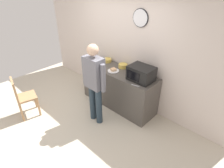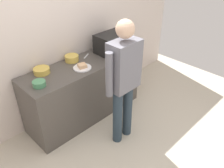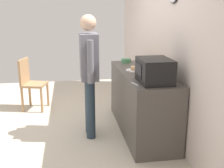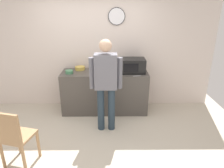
{
  "view_description": "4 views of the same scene",
  "coord_description": "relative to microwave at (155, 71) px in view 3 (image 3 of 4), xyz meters",
  "views": [
    {
      "loc": [
        2.69,
        -1.62,
        2.78
      ],
      "look_at": [
        0.3,
        0.91,
        0.73
      ],
      "focal_mm": 29.69,
      "sensor_mm": 36.0,
      "label": 1
    },
    {
      "loc": [
        -1.59,
        -1.22,
        2.49
      ],
      "look_at": [
        0.36,
        0.73,
        0.74
      ],
      "focal_mm": 37.37,
      "sensor_mm": 36.0,
      "label": 2
    },
    {
      "loc": [
        4.08,
        0.16,
        1.81
      ],
      "look_at": [
        0.37,
        0.75,
        0.79
      ],
      "focal_mm": 44.81,
      "sensor_mm": 36.0,
      "label": 3
    },
    {
      "loc": [
        0.35,
        -2.96,
        2.23
      ],
      "look_at": [
        0.39,
        0.92,
        0.75
      ],
      "focal_mm": 32.46,
      "sensor_mm": 36.0,
      "label": 4
    }
  ],
  "objects": [
    {
      "name": "spoon_utensil",
      "position": [
        -0.4,
        0.18,
        -0.15
      ],
      "size": [
        0.16,
        0.1,
        0.01
      ],
      "primitive_type": "cube",
      "rotation": [
        0.0,
        0.0,
        0.51
      ],
      "color": "silver",
      "rests_on": "kitchen_counter"
    },
    {
      "name": "kitchen_counter",
      "position": [
        -0.61,
        0.01,
        -0.61
      ],
      "size": [
        1.86,
        0.62,
        0.92
      ],
      "primitive_type": "cube",
      "color": "#4C4742",
      "rests_on": "ground_plane"
    },
    {
      "name": "sandwich_plate",
      "position": [
        -0.69,
        -0.09,
        -0.13
      ],
      "size": [
        0.26,
        0.26,
        0.07
      ],
      "color": "white",
      "rests_on": "kitchen_counter"
    },
    {
      "name": "ground_plane",
      "position": [
        -0.84,
        -1.21,
        -1.07
      ],
      "size": [
        6.0,
        6.0,
        0.0
      ],
      "primitive_type": "plane",
      "color": "beige"
    },
    {
      "name": "wooden_chair",
      "position": [
        -1.85,
        -1.75,
        -0.54
      ],
      "size": [
        0.49,
        0.49,
        0.94
      ],
      "color": "#A87F56",
      "rests_on": "ground_plane"
    },
    {
      "name": "microwave",
      "position": [
        0.0,
        0.0,
        0.0
      ],
      "size": [
        0.5,
        0.39,
        0.3
      ],
      "color": "black",
      "rests_on": "kitchen_counter"
    },
    {
      "name": "salad_bowl",
      "position": [
        -1.16,
        0.19,
        -0.11
      ],
      "size": [
        0.22,
        0.22,
        0.08
      ],
      "primitive_type": "cylinder",
      "color": "gold",
      "rests_on": "kitchen_counter"
    },
    {
      "name": "back_wall",
      "position": [
        -0.84,
        0.39,
        0.24
      ],
      "size": [
        5.4,
        0.13,
        2.6
      ],
      "color": "silver",
      "rests_on": "ground_plane"
    },
    {
      "name": "person_standing",
      "position": [
        -0.57,
        -0.76,
        -0.05
      ],
      "size": [
        0.59,
        0.24,
        1.74
      ],
      "color": "#263644",
      "rests_on": "ground_plane"
    },
    {
      "name": "fork_utensil",
      "position": [
        0.06,
        -0.26,
        -0.15
      ],
      "size": [
        0.17,
        0.06,
        0.01
      ],
      "primitive_type": "cube",
      "rotation": [
        0.0,
        0.0,
        0.26
      ],
      "color": "silver",
      "rests_on": "kitchen_counter"
    },
    {
      "name": "cereal_bowl",
      "position": [
        -0.65,
        0.2,
        -0.11
      ],
      "size": [
        0.2,
        0.2,
        0.09
      ],
      "primitive_type": "cylinder",
      "color": "gold",
      "rests_on": "kitchen_counter"
    },
    {
      "name": "mixing_bowl",
      "position": [
        -1.36,
        -0.07,
        -0.12
      ],
      "size": [
        0.16,
        0.16,
        0.07
      ],
      "primitive_type": "cylinder",
      "color": "#4C8E60",
      "rests_on": "kitchen_counter"
    }
  ]
}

